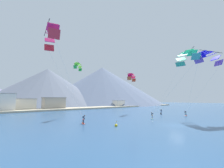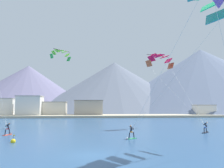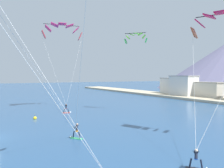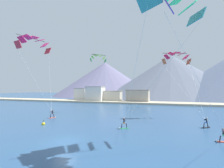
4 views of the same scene
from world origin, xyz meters
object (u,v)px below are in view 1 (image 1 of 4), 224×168
Objects in this scene: race_marker_buoy at (116,125)px; kitesurfer_near_trail at (185,114)px; parafoil_kite_far_left at (132,77)px; parafoil_kite_distant_high_outer at (78,66)px; kitesurfer_near_lead at (152,117)px; parafoil_kite_near_lead at (186,56)px; parafoil_kite_near_trail at (208,57)px; kitesurfer_far_left at (161,112)px; kitesurfer_mid_center at (83,121)px; parafoil_kite_mid_center at (51,35)px.

kitesurfer_near_trail is at bearing -1.89° from race_marker_buoy.
parafoil_kite_far_left is 20.37m from parafoil_kite_distant_high_outer.
kitesurfer_near_lead is 0.11× the size of parafoil_kite_near_lead.
parafoil_kite_near_lead is 5.30m from parafoil_kite_near_trail.
kitesurfer_far_left is at bearing 92.18° from kitesurfer_near_trail.
parafoil_kite_distant_high_outer is at bearing 67.87° from kitesurfer_mid_center.
race_marker_buoy is at bearing -172.78° from kitesurfer_near_lead.
parafoil_kite_near_lead is at bearing -38.12° from kitesurfer_near_lead.
kitesurfer_mid_center is at bearing -10.53° from parafoil_kite_mid_center.
parafoil_kite_mid_center is (-36.34, 8.61, 16.73)m from kitesurfer_near_trail.
parafoil_kite_mid_center is at bearing 165.74° from kitesurfer_near_lead.
parafoil_kite_mid_center is at bearing 154.91° from parafoil_kite_near_trail.
parafoil_kite_near_lead is 33.24m from parafoil_kite_mid_center.
kitesurfer_far_left is 0.14× the size of parafoil_kite_far_left.
parafoil_kite_mid_center is 4.24× the size of parafoil_kite_distant_high_outer.
kitesurfer_mid_center is 0.14× the size of parafoil_kite_far_left.
parafoil_kite_mid_center is 21.05m from race_marker_buoy.
parafoil_kite_near_trail is 30.33m from race_marker_buoy.
kitesurfer_near_lead is 29.40m from parafoil_kite_mid_center.
parafoil_kite_distant_high_outer is at bearing 170.99° from parafoil_kite_far_left.
parafoil_kite_far_left is at bearing 96.13° from parafoil_kite_near_trail.
parafoil_kite_near_lead reaches higher than parafoil_kite_near_trail.
kitesurfer_mid_center is 19.57m from parafoil_kite_distant_high_outer.
parafoil_kite_near_trail is (-2.07, -7.44, 15.35)m from kitesurfer_near_trail.
parafoil_kite_far_left is (31.69, 8.01, -4.00)m from parafoil_kite_mid_center.
kitesurfer_near_trail is at bearing 74.48° from parafoil_kite_near_trail.
parafoil_kite_near_lead is 4.05× the size of parafoil_kite_distant_high_outer.
kitesurfer_far_left is at bearing 65.51° from parafoil_kite_near_lead.
parafoil_kite_near_lead reaches higher than kitesurfer_far_left.
parafoil_kite_distant_high_outer is at bearing 84.04° from race_marker_buoy.
parafoil_kite_near_lead reaches higher than race_marker_buoy.
kitesurfer_near_lead reaches higher than race_marker_buoy.
parafoil_kite_mid_center reaches higher than kitesurfer_near_lead.
kitesurfer_near_trail is at bearing -87.82° from kitesurfer_far_left.
race_marker_buoy is (-26.38, -6.85, -0.38)m from kitesurfer_far_left.
parafoil_kite_distant_high_outer is (11.64, 11.19, -2.36)m from parafoil_kite_mid_center.
kitesurfer_mid_center is (-16.90, 4.75, 0.02)m from kitesurfer_near_lead.
race_marker_buoy is (9.66, -7.72, -17.03)m from parafoil_kite_mid_center.
parafoil_kite_far_left is at bearing -9.01° from parafoil_kite_distant_high_outer.
parafoil_kite_far_left reaches higher than kitesurfer_mid_center.
race_marker_buoy is at bearing 161.32° from parafoil_kite_near_trail.
parafoil_kite_near_trail is 24.34m from parafoil_kite_far_left.
parafoil_kite_near_trail is (-1.77, -15.17, 15.27)m from kitesurfer_far_left.
kitesurfer_near_trail is 0.10× the size of parafoil_kite_mid_center.
kitesurfer_near_lead is at bearing -55.37° from parafoil_kite_distant_high_outer.
kitesurfer_near_trail is (12.85, -2.63, -0.09)m from kitesurfer_near_lead.
kitesurfer_near_trail is 40.92m from parafoil_kite_mid_center.
kitesurfer_far_left is 27.26m from race_marker_buoy.
parafoil_kite_distant_high_outer is 24.02m from race_marker_buoy.
kitesurfer_near_lead reaches higher than kitesurfer_far_left.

